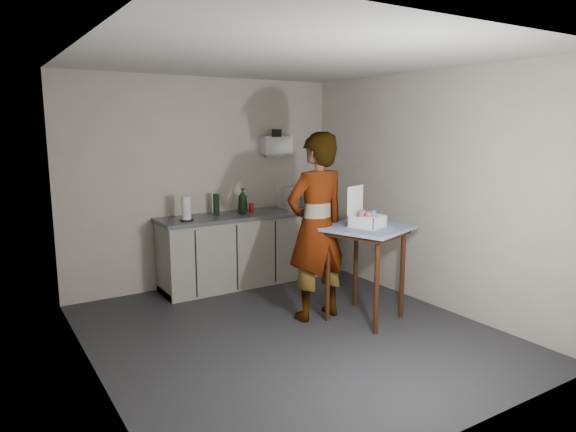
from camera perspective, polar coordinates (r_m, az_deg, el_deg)
ground at (r=5.17m, az=0.27°, el=-12.83°), size 4.00×4.00×0.00m
wall_back at (r=6.57m, az=-9.09°, el=3.71°), size 3.60×0.02×2.60m
wall_right at (r=5.96m, az=14.98°, el=2.87°), size 0.02×4.00×2.60m
wall_left at (r=4.15m, az=-21.06°, el=-0.43°), size 0.02×4.00×2.60m
ceiling at (r=4.80m, az=0.30°, el=17.07°), size 3.60×4.00×0.01m
kitchen_counter at (r=6.63m, az=-4.71°, el=-3.82°), size 2.24×0.62×0.91m
wall_shelf at (r=6.93m, az=-1.27°, el=7.85°), size 0.42×0.18×0.37m
side_table at (r=5.32m, az=8.70°, el=-2.50°), size 0.98×0.98×0.99m
standing_man at (r=5.30m, az=3.18°, el=-1.24°), size 0.73×0.50×1.95m
soap_bottle at (r=6.47m, az=-5.06°, el=1.67°), size 0.15×0.15×0.32m
soda_can at (r=6.59m, az=-4.10°, el=0.94°), size 0.06×0.06×0.12m
dark_bottle at (r=6.42m, az=-7.97°, el=1.28°), size 0.08×0.08×0.26m
paper_towel at (r=6.09m, az=-11.25°, el=0.76°), size 0.16×0.16×0.29m
dish_rack at (r=6.86m, az=0.78°, el=1.38°), size 0.43×0.32×0.30m
bakery_box at (r=5.27m, az=8.67°, el=-0.21°), size 0.38×0.38×0.41m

